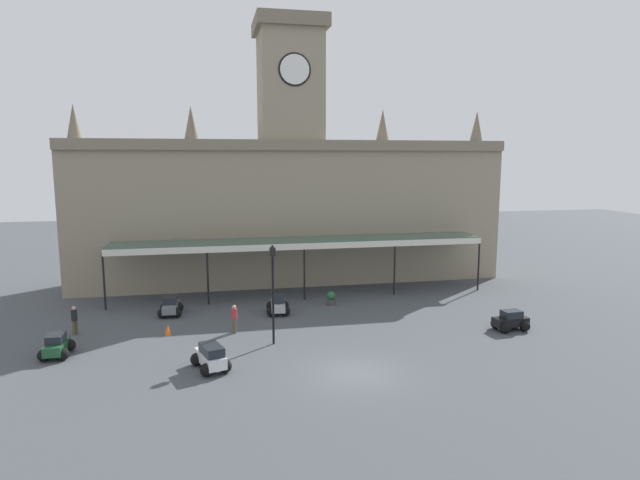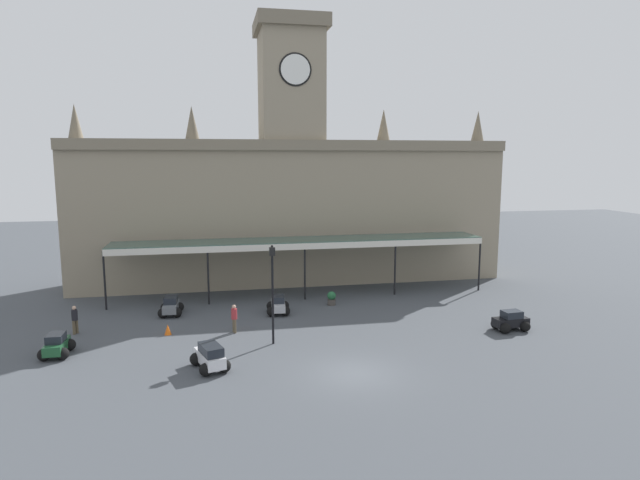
% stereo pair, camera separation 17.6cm
% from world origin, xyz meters
% --- Properties ---
extents(ground_plane, '(140.00, 140.00, 0.00)m').
position_xyz_m(ground_plane, '(0.00, 0.00, 0.00)').
color(ground_plane, '#44494E').
extents(station_building, '(34.42, 5.67, 20.82)m').
position_xyz_m(station_building, '(0.00, 20.13, 6.82)').
color(station_building, gray).
rests_on(station_building, ground).
extents(entrance_canopy, '(27.35, 3.26, 4.19)m').
position_xyz_m(entrance_canopy, '(0.00, 15.14, 4.03)').
color(entrance_canopy, '#38564C').
rests_on(entrance_canopy, ground).
extents(car_silver_sedan, '(1.63, 2.12, 1.19)m').
position_xyz_m(car_silver_sedan, '(-2.33, 10.70, 0.50)').
color(car_silver_sedan, '#B2B5BA').
rests_on(car_silver_sedan, ground).
extents(car_black_sedan, '(2.11, 1.62, 1.19)m').
position_xyz_m(car_black_sedan, '(10.76, 4.47, 0.50)').
color(car_black_sedan, black).
rests_on(car_black_sedan, ground).
extents(car_grey_sedan, '(1.58, 2.09, 1.19)m').
position_xyz_m(car_grey_sedan, '(-9.22, 11.76, 0.50)').
color(car_grey_sedan, slate).
rests_on(car_grey_sedan, ground).
extents(car_green_sedan, '(1.53, 2.06, 1.19)m').
position_xyz_m(car_green_sedan, '(-14.48, 5.29, 0.50)').
color(car_green_sedan, '#1E512D').
rests_on(car_green_sedan, ground).
extents(car_white_estate, '(1.98, 2.42, 1.27)m').
position_xyz_m(car_white_estate, '(-6.71, 1.90, 0.56)').
color(car_white_estate, silver).
rests_on(car_white_estate, ground).
extents(pedestrian_beside_cars, '(0.34, 0.39, 1.67)m').
position_xyz_m(pedestrian_beside_cars, '(-5.32, 7.27, 0.91)').
color(pedestrian_beside_cars, brown).
rests_on(pedestrian_beside_cars, ground).
extents(pedestrian_crossing_forecourt, '(0.34, 0.36, 1.67)m').
position_xyz_m(pedestrian_crossing_forecourt, '(-14.40, 8.85, 0.91)').
color(pedestrian_crossing_forecourt, brown).
rests_on(pedestrian_crossing_forecourt, ground).
extents(victorian_lamppost, '(0.30, 0.30, 5.51)m').
position_xyz_m(victorian_lamppost, '(-3.31, 4.90, 3.38)').
color(victorian_lamppost, black).
rests_on(victorian_lamppost, ground).
extents(traffic_cone, '(0.40, 0.40, 0.60)m').
position_xyz_m(traffic_cone, '(-9.12, 7.64, 0.30)').
color(traffic_cone, orange).
rests_on(traffic_cone, ground).
extents(planter_by_canopy, '(0.60, 0.60, 0.96)m').
position_xyz_m(planter_by_canopy, '(1.56, 12.00, 0.49)').
color(planter_by_canopy, '#47423D').
rests_on(planter_by_canopy, ground).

